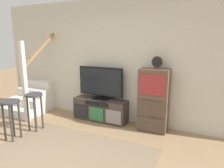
% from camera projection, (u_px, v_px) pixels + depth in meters
% --- Properties ---
extents(back_wall, '(6.40, 0.12, 2.70)m').
position_uv_depth(back_wall, '(117.00, 61.00, 4.57)').
color(back_wall, beige).
rests_on(back_wall, ground_plane).
extents(area_rug, '(2.60, 1.80, 0.01)m').
position_uv_depth(area_rug, '(68.00, 158.00, 3.22)').
color(area_rug, '#847056').
rests_on(area_rug, ground_plane).
extents(media_console, '(1.26, 0.38, 0.50)m').
position_uv_depth(media_console, '(100.00, 110.00, 4.69)').
color(media_console, '#423833').
rests_on(media_console, ground_plane).
extents(television, '(1.07, 0.22, 0.73)m').
position_uv_depth(television, '(101.00, 82.00, 4.58)').
color(television, black).
rests_on(television, media_console).
extents(side_cabinet, '(0.58, 0.38, 1.27)m').
position_uv_depth(side_cabinet, '(153.00, 100.00, 4.10)').
color(side_cabinet, brown).
rests_on(side_cabinet, ground_plane).
extents(desk_clock, '(0.22, 0.08, 0.25)m').
position_uv_depth(desk_clock, '(157.00, 63.00, 3.91)').
color(desk_clock, '#4C3823').
rests_on(desk_clock, side_cabinet).
extents(staircase, '(1.00, 1.36, 2.20)m').
position_uv_depth(staircase, '(38.00, 95.00, 5.51)').
color(staircase, silver).
rests_on(staircase, ground_plane).
extents(bar_stool_near, '(0.34, 0.34, 0.74)m').
position_uv_depth(bar_stool_near, '(11.00, 111.00, 3.72)').
color(bar_stool_near, '#333338').
rests_on(bar_stool_near, ground_plane).
extents(bar_stool_far, '(0.34, 0.34, 0.76)m').
position_uv_depth(bar_stool_far, '(34.00, 104.00, 4.12)').
color(bar_stool_far, '#333338').
rests_on(bar_stool_far, ground_plane).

